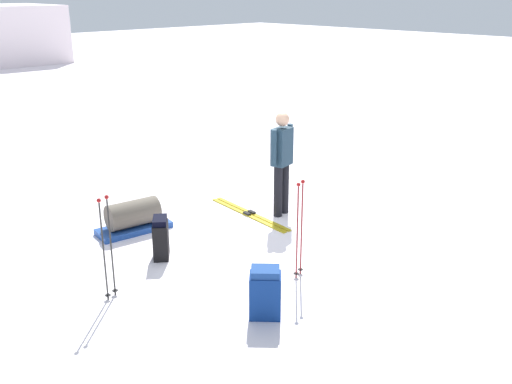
% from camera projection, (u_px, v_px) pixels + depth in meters
% --- Properties ---
extents(ground_plane, '(80.00, 80.00, 0.00)m').
position_uv_depth(ground_plane, '(256.00, 236.00, 8.75)').
color(ground_plane, white).
extents(skier_standing, '(0.56, 0.28, 1.70)m').
position_uv_depth(skier_standing, '(282.00, 158.00, 9.27)').
color(skier_standing, black).
rests_on(skier_standing, ground_plane).
extents(ski_pair_near, '(0.36, 1.89, 0.05)m').
position_uv_depth(ski_pair_near, '(249.00, 214.00, 9.56)').
color(ski_pair_near, '#B49C19').
rests_on(ski_pair_near, ground_plane).
extents(backpack_large_dark, '(0.44, 0.45, 0.60)m').
position_uv_depth(backpack_large_dark, '(265.00, 293.00, 6.53)').
color(backpack_large_dark, navy).
rests_on(backpack_large_dark, ground_plane).
extents(backpack_bright, '(0.38, 0.41, 0.58)m').
position_uv_depth(backpack_bright, '(161.00, 238.00, 7.97)').
color(backpack_bright, black).
rests_on(backpack_bright, ground_plane).
extents(ski_poles_planted_near, '(0.19, 0.11, 1.29)m').
position_uv_depth(ski_poles_planted_near, '(300.00, 225.00, 7.30)').
color(ski_poles_planted_near, maroon).
rests_on(ski_poles_planted_near, ground_plane).
extents(ski_poles_planted_far, '(0.19, 0.11, 1.29)m').
position_uv_depth(ski_poles_planted_far, '(107.00, 243.00, 6.77)').
color(ski_poles_planted_far, '#282725').
rests_on(ski_poles_planted_far, ground_plane).
extents(gear_sled, '(1.17, 0.61, 0.49)m').
position_uv_depth(gear_sled, '(133.00, 217.00, 8.85)').
color(gear_sled, '#1D4495').
rests_on(gear_sled, ground_plane).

